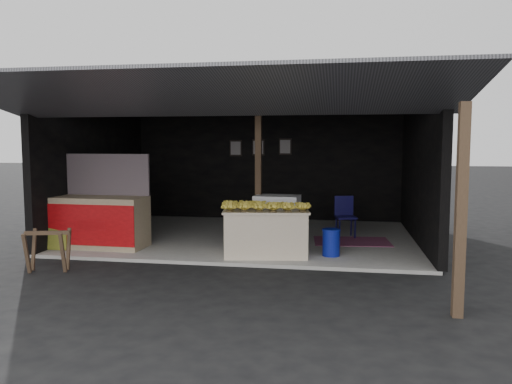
% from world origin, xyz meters
% --- Properties ---
extents(ground, '(80.00, 80.00, 0.00)m').
position_xyz_m(ground, '(0.00, 0.00, 0.00)').
color(ground, black).
rests_on(ground, ground).
extents(concrete_slab, '(7.00, 5.00, 0.06)m').
position_xyz_m(concrete_slab, '(0.00, 2.50, 0.03)').
color(concrete_slab, gray).
rests_on(concrete_slab, ground).
extents(shophouse, '(7.40, 7.29, 3.02)m').
position_xyz_m(shophouse, '(0.00, 2.82, 2.10)').
color(shophouse, black).
rests_on(shophouse, ground).
extents(banana_table, '(1.60, 1.12, 0.82)m').
position_xyz_m(banana_table, '(0.64, 0.69, 0.47)').
color(banana_table, beige).
rests_on(banana_table, concrete_slab).
extents(banana_pile, '(1.47, 1.01, 0.16)m').
position_xyz_m(banana_pile, '(0.64, 0.69, 0.96)').
color(banana_pile, yellow).
rests_on(banana_pile, banana_table).
extents(white_crate, '(0.90, 0.65, 0.96)m').
position_xyz_m(white_crate, '(0.70, 1.74, 0.54)').
color(white_crate, white).
rests_on(white_crate, concrete_slab).
extents(neighbor_stall, '(1.74, 0.81, 1.77)m').
position_xyz_m(neighbor_stall, '(-2.56, 0.85, 0.59)').
color(neighbor_stall, '#998466').
rests_on(neighbor_stall, concrete_slab).
extents(green_signboard, '(0.58, 0.16, 0.87)m').
position_xyz_m(green_signboard, '(-3.34, 0.49, 0.50)').
color(green_signboard, black).
rests_on(green_signboard, concrete_slab).
extents(sawhorse, '(0.72, 0.72, 0.66)m').
position_xyz_m(sawhorse, '(-2.61, -0.84, 0.42)').
color(sawhorse, '#4A3525').
rests_on(sawhorse, ground).
extents(water_barrel, '(0.30, 0.30, 0.45)m').
position_xyz_m(water_barrel, '(1.78, 0.82, 0.28)').
color(water_barrel, navy).
rests_on(water_barrel, concrete_slab).
extents(plastic_chair, '(0.49, 0.49, 0.86)m').
position_xyz_m(plastic_chair, '(2.02, 2.73, 0.56)').
color(plastic_chair, '#0D0B3E').
rests_on(plastic_chair, concrete_slab).
extents(magenta_rug, '(1.58, 1.13, 0.01)m').
position_xyz_m(magenta_rug, '(2.16, 2.19, 0.07)').
color(magenta_rug, '#761A4D').
rests_on(magenta_rug, concrete_slab).
extents(picture_frames, '(1.62, 0.04, 0.46)m').
position_xyz_m(picture_frames, '(-0.17, 4.89, 1.93)').
color(picture_frames, black).
rests_on(picture_frames, shophouse).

